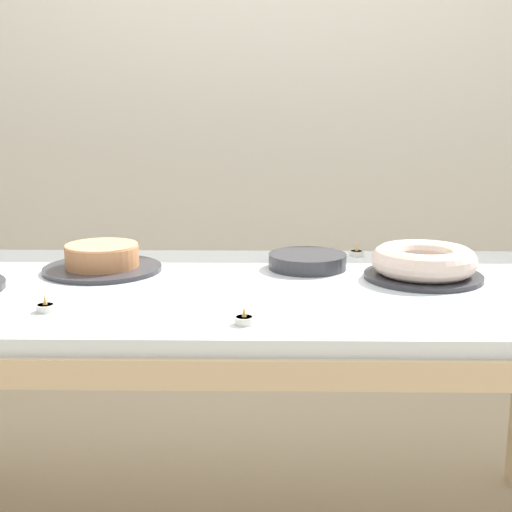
# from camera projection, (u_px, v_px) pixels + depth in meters

# --- Properties ---
(wall_back) EXTENTS (8.00, 0.10, 2.60)m
(wall_back) POSITION_uv_depth(u_px,v_px,m) (252.00, 72.00, 3.18)
(wall_back) COLOR silver
(wall_back) RESTS_ON ground
(dining_table) EXTENTS (1.87, 0.85, 0.73)m
(dining_table) POSITION_uv_depth(u_px,v_px,m) (238.00, 318.00, 1.77)
(dining_table) COLOR silver
(dining_table) RESTS_ON ground
(cake_chocolate_round) EXTENTS (0.31, 0.31, 0.07)m
(cake_chocolate_round) POSITION_uv_depth(u_px,v_px,m) (102.00, 260.00, 1.89)
(cake_chocolate_round) COLOR #333338
(cake_chocolate_round) RESTS_ON dining_table
(cake_golden_bundt) EXTENTS (0.30, 0.30, 0.08)m
(cake_golden_bundt) POSITION_uv_depth(u_px,v_px,m) (424.00, 263.00, 1.81)
(cake_golden_bundt) COLOR #333338
(cake_golden_bundt) RESTS_ON dining_table
(plate_stack) EXTENTS (0.21, 0.21, 0.04)m
(plate_stack) POSITION_uv_depth(u_px,v_px,m) (307.00, 261.00, 1.92)
(plate_stack) COLOR #333338
(plate_stack) RESTS_ON dining_table
(tealight_near_cakes) EXTENTS (0.04, 0.04, 0.04)m
(tealight_near_cakes) POSITION_uv_depth(u_px,v_px,m) (45.00, 307.00, 1.53)
(tealight_near_cakes) COLOR silver
(tealight_near_cakes) RESTS_ON dining_table
(tealight_right_edge) EXTENTS (0.04, 0.04, 0.04)m
(tealight_right_edge) POSITION_uv_depth(u_px,v_px,m) (357.00, 253.00, 2.07)
(tealight_right_edge) COLOR silver
(tealight_right_edge) RESTS_ON dining_table
(tealight_left_edge) EXTENTS (0.04, 0.04, 0.04)m
(tealight_left_edge) POSITION_uv_depth(u_px,v_px,m) (244.00, 319.00, 1.44)
(tealight_left_edge) COLOR silver
(tealight_left_edge) RESTS_ON dining_table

